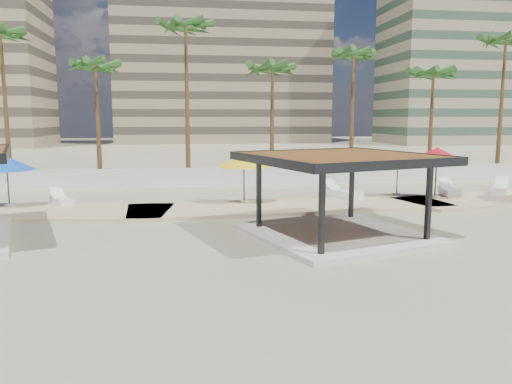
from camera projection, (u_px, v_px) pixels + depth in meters
ground at (279, 245)px, 17.79m from camera, size 200.00×200.00×0.00m
promenade at (289, 205)px, 25.57m from camera, size 44.45×7.97×0.24m
boundary_wall at (234, 176)px, 33.37m from camera, size 56.00×0.30×1.20m
building_mid at (222, 65)px, 92.62m from camera, size 38.00×16.00×30.40m
building_east at (479, 44)px, 86.66m from camera, size 32.00×15.00×36.40m
pavilion_central at (339, 188)px, 18.65m from camera, size 7.82×7.82×3.16m
umbrella_b at (244, 160)px, 25.33m from camera, size 3.26×3.26×2.52m
umbrella_c at (437, 154)px, 26.86m from camera, size 3.45×3.45×2.73m
umbrella_d at (398, 160)px, 27.68m from camera, size 3.36×3.36×2.29m
umbrella_f at (6, 164)px, 24.24m from camera, size 3.15×3.15×2.44m
lounger_a at (61, 200)px, 25.15m from camera, size 1.49×2.00×0.74m
lounger_b at (449, 191)px, 28.26m from camera, size 1.22×2.32×0.84m
lounger_c at (342, 193)px, 27.23m from camera, size 1.87×2.50×0.92m
lounger_d at (500, 189)px, 28.88m from camera, size 2.01×2.21×0.86m
palm_b at (1, 40)px, 32.57m from camera, size 3.00×3.00×10.81m
palm_c at (95, 71)px, 33.12m from camera, size 3.00×3.00×8.71m
palm_d at (186, 34)px, 34.36m from camera, size 3.00×3.00×11.55m
palm_e at (272, 73)px, 35.11m from camera, size 3.00×3.00×8.72m
palm_f at (354, 60)px, 36.01m from camera, size 3.00×3.00×9.82m
palm_g at (433, 77)px, 36.64m from camera, size 3.00×3.00×8.55m
palm_h at (505, 46)px, 37.72m from camera, size 3.00×3.00×11.13m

